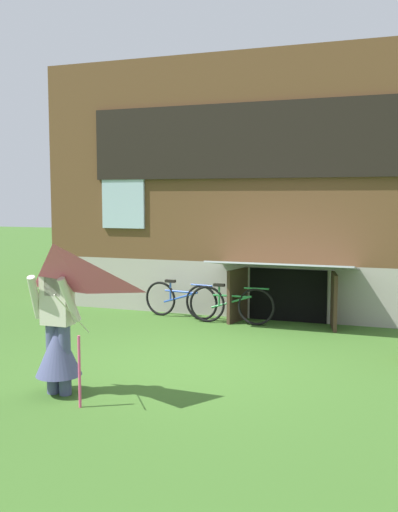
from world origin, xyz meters
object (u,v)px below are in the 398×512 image
(bicycle_green, at_px, (231,304))
(kite, at_px, (54,289))
(bicycle_blue, at_px, (180,300))
(person, at_px, (58,336))

(bicycle_green, bearing_deg, kite, -97.44)
(kite, relative_size, bicycle_blue, 1.08)
(bicycle_green, height_order, bicycle_blue, bicycle_green)
(kite, bearing_deg, bicycle_blue, 96.48)
(person, distance_m, bicycle_green, 4.29)
(person, relative_size, kite, 0.97)
(bicycle_green, relative_size, bicycle_blue, 1.02)
(kite, distance_m, bicycle_green, 4.91)
(bicycle_green, xyz_separation_m, bicycle_blue, (-1.03, 0.19, -0.00))
(person, bearing_deg, kite, -59.84)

